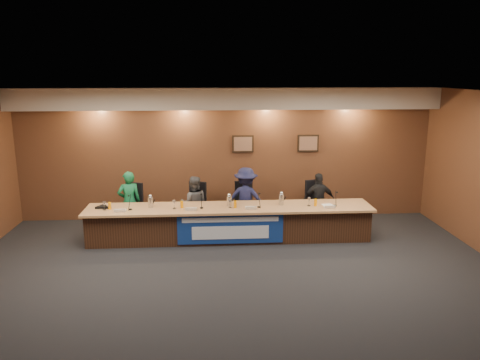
% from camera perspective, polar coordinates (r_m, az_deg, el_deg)
% --- Properties ---
extents(floor, '(10.00, 10.00, 0.00)m').
position_cam_1_polar(floor, '(8.07, -0.50, -13.13)').
color(floor, black).
rests_on(floor, ground).
extents(ceiling, '(10.00, 8.00, 0.04)m').
position_cam_1_polar(ceiling, '(7.25, -0.55, 10.19)').
color(ceiling, silver).
rests_on(ceiling, wall_back).
extents(wall_back, '(10.00, 0.04, 3.20)m').
position_cam_1_polar(wall_back, '(11.40, -1.66, 3.18)').
color(wall_back, '#57321F').
rests_on(wall_back, floor).
extents(soffit, '(10.00, 0.50, 0.50)m').
position_cam_1_polar(soffit, '(11.00, -1.66, 9.90)').
color(soffit, beige).
rests_on(soffit, wall_back).
extents(dais_body, '(6.00, 0.80, 0.70)m').
position_cam_1_polar(dais_body, '(10.16, -1.28, -5.35)').
color(dais_body, '#382013').
rests_on(dais_body, floor).
extents(dais_top, '(6.10, 0.95, 0.05)m').
position_cam_1_polar(dais_top, '(10.00, -1.28, -3.41)').
color(dais_top, '#B27F4F').
rests_on(dais_top, dais_body).
extents(banner, '(2.20, 0.02, 0.65)m').
position_cam_1_polar(banner, '(9.76, -1.17, -5.96)').
color(banner, navy).
rests_on(banner, dais_body).
extents(banner_text_upper, '(2.00, 0.01, 0.10)m').
position_cam_1_polar(banner_text_upper, '(9.68, -1.17, -4.86)').
color(banner_text_upper, silver).
rests_on(banner_text_upper, banner).
extents(banner_text_lower, '(1.60, 0.01, 0.28)m').
position_cam_1_polar(banner_text_lower, '(9.77, -1.17, -6.43)').
color(banner_text_lower, silver).
rests_on(banner_text_lower, banner).
extents(wall_photo_left, '(0.52, 0.04, 0.42)m').
position_cam_1_polar(wall_photo_left, '(11.36, 0.36, 4.42)').
color(wall_photo_left, black).
rests_on(wall_photo_left, wall_back).
extents(wall_photo_right, '(0.52, 0.04, 0.42)m').
position_cam_1_polar(wall_photo_right, '(11.58, 8.30, 4.45)').
color(wall_photo_right, black).
rests_on(wall_photo_right, wall_back).
extents(panelist_a, '(0.59, 0.47, 1.40)m').
position_cam_1_polar(panelist_a, '(10.82, -13.34, -2.60)').
color(panelist_a, '#115E36').
rests_on(panelist_a, floor).
extents(panelist_b, '(0.63, 0.50, 1.27)m').
position_cam_1_polar(panelist_b, '(10.69, -5.63, -2.87)').
color(panelist_b, '#494A4E').
rests_on(panelist_b, floor).
extents(panelist_c, '(1.03, 0.74, 1.45)m').
position_cam_1_polar(panelist_c, '(10.69, 0.71, -2.30)').
color(panelist_c, '#16183C').
rests_on(panelist_c, floor).
extents(panelist_d, '(0.77, 0.34, 1.30)m').
position_cam_1_polar(panelist_d, '(10.97, 9.57, -2.50)').
color(panelist_d, black).
rests_on(panelist_d, floor).
extents(office_chair_a, '(0.62, 0.62, 0.08)m').
position_cam_1_polar(office_chair_a, '(10.98, -13.20, -3.57)').
color(office_chair_a, black).
rests_on(office_chair_a, floor).
extents(office_chair_b, '(0.63, 0.63, 0.08)m').
position_cam_1_polar(office_chair_b, '(10.83, -5.59, -3.51)').
color(office_chair_b, black).
rests_on(office_chair_b, floor).
extents(office_chair_c, '(0.54, 0.54, 0.08)m').
position_cam_1_polar(office_chair_c, '(10.86, 0.67, -3.41)').
color(office_chair_c, black).
rests_on(office_chair_c, floor).
extents(office_chair_d, '(0.61, 0.61, 0.08)m').
position_cam_1_polar(office_chair_d, '(11.11, 9.42, -3.20)').
color(office_chair_d, black).
rests_on(office_chair_d, floor).
extents(nameplate_a, '(0.24, 0.08, 0.10)m').
position_cam_1_polar(nameplate_a, '(9.89, -14.48, -3.60)').
color(nameplate_a, white).
rests_on(nameplate_a, dais_top).
extents(microphone_a, '(0.07, 0.07, 0.02)m').
position_cam_1_polar(microphone_a, '(10.03, -13.23, -3.50)').
color(microphone_a, black).
rests_on(microphone_a, dais_top).
extents(juice_glass_a, '(0.06, 0.06, 0.15)m').
position_cam_1_polar(juice_glass_a, '(10.16, -15.60, -3.04)').
color(juice_glass_a, '#FF9400').
rests_on(juice_glass_a, dais_top).
extents(water_glass_a, '(0.08, 0.08, 0.18)m').
position_cam_1_polar(water_glass_a, '(10.13, -16.22, -3.05)').
color(water_glass_a, silver).
rests_on(water_glass_a, dais_top).
extents(nameplate_b, '(0.24, 0.08, 0.10)m').
position_cam_1_polar(nameplate_b, '(9.73, -6.01, -3.51)').
color(nameplate_b, white).
rests_on(nameplate_b, dais_top).
extents(microphone_b, '(0.07, 0.07, 0.02)m').
position_cam_1_polar(microphone_b, '(9.91, -4.71, -3.39)').
color(microphone_b, black).
rests_on(microphone_b, dais_top).
extents(juice_glass_b, '(0.06, 0.06, 0.15)m').
position_cam_1_polar(juice_glass_b, '(9.96, -7.10, -2.98)').
color(juice_glass_b, '#FF9400').
rests_on(juice_glass_b, dais_top).
extents(water_glass_b, '(0.08, 0.08, 0.18)m').
position_cam_1_polar(water_glass_b, '(9.92, -8.03, -2.98)').
color(water_glass_b, silver).
rests_on(water_glass_b, dais_top).
extents(nameplate_c, '(0.24, 0.08, 0.10)m').
position_cam_1_polar(nameplate_c, '(9.77, 1.37, -3.38)').
color(nameplate_c, white).
rests_on(nameplate_c, dais_top).
extents(microphone_c, '(0.07, 0.07, 0.02)m').
position_cam_1_polar(microphone_c, '(9.94, 2.33, -3.30)').
color(microphone_c, black).
rests_on(microphone_c, dais_top).
extents(juice_glass_c, '(0.06, 0.06, 0.15)m').
position_cam_1_polar(juice_glass_c, '(9.89, -0.59, -2.99)').
color(juice_glass_c, '#FF9400').
rests_on(juice_glass_c, dais_top).
extents(water_glass_c, '(0.08, 0.08, 0.18)m').
position_cam_1_polar(water_glass_c, '(9.89, -1.23, -2.90)').
color(water_glass_c, silver).
rests_on(water_glass_c, dais_top).
extents(nameplate_d, '(0.24, 0.08, 0.10)m').
position_cam_1_polar(nameplate_d, '(10.02, 10.91, -3.20)').
color(nameplate_d, white).
rests_on(nameplate_d, dais_top).
extents(microphone_d, '(0.07, 0.07, 0.02)m').
position_cam_1_polar(microphone_d, '(10.24, 11.51, -3.07)').
color(microphone_d, black).
rests_on(microphone_d, dais_top).
extents(juice_glass_d, '(0.06, 0.06, 0.15)m').
position_cam_1_polar(juice_glass_d, '(10.15, 9.19, -2.74)').
color(juice_glass_d, '#FF9400').
rests_on(juice_glass_d, dais_top).
extents(water_glass_d, '(0.08, 0.08, 0.18)m').
position_cam_1_polar(water_glass_d, '(10.13, 8.41, -2.65)').
color(water_glass_d, silver).
rests_on(water_glass_d, dais_top).
extents(carafe_left, '(0.11, 0.11, 0.22)m').
position_cam_1_polar(carafe_left, '(10.08, -10.84, -2.69)').
color(carafe_left, silver).
rests_on(carafe_left, dais_top).
extents(carafe_mid, '(0.11, 0.11, 0.22)m').
position_cam_1_polar(carafe_mid, '(10.03, -1.32, -2.56)').
color(carafe_mid, silver).
rests_on(carafe_mid, dais_top).
extents(carafe_right, '(0.11, 0.11, 0.24)m').
position_cam_1_polar(carafe_right, '(10.13, 5.06, -2.39)').
color(carafe_right, silver).
rests_on(carafe_right, dais_top).
extents(speakerphone, '(0.32, 0.32, 0.05)m').
position_cam_1_polar(speakerphone, '(10.31, -16.43, -3.16)').
color(speakerphone, black).
rests_on(speakerphone, dais_top).
extents(paper_stack, '(0.26, 0.33, 0.01)m').
position_cam_1_polar(paper_stack, '(10.23, 10.74, -3.09)').
color(paper_stack, white).
rests_on(paper_stack, dais_top).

